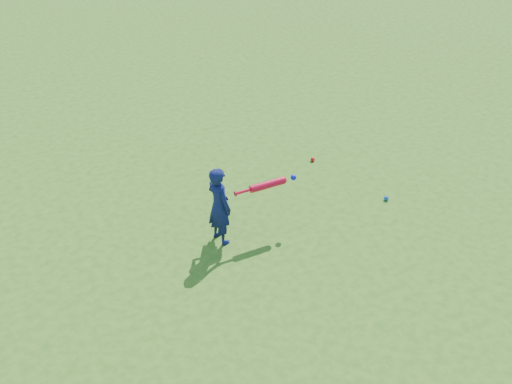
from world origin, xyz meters
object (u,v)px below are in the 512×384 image
(ground_ball_red, at_px, (313,159))
(bat_swing, at_px, (270,184))
(child, at_px, (219,206))
(ground_ball_blue, at_px, (386,198))

(ground_ball_red, bearing_deg, bat_swing, -136.89)
(bat_swing, bearing_deg, child, 175.36)
(child, xyz_separation_m, ground_ball_red, (1.98, 1.21, -0.49))
(child, relative_size, ground_ball_blue, 15.86)
(child, height_order, bat_swing, child)
(child, xyz_separation_m, ground_ball_blue, (2.41, -0.13, -0.49))
(ground_ball_red, distance_m, bat_swing, 1.91)
(ground_ball_red, bearing_deg, ground_ball_blue, -72.20)
(child, distance_m, ground_ball_red, 2.37)
(ground_ball_red, relative_size, bat_swing, 0.08)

